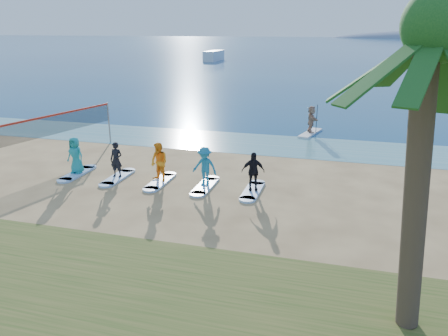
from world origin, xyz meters
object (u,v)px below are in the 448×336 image
(volleyball_net, at_px, (48,126))
(paddleboard, at_px, (310,133))
(student_1, at_px, (116,160))
(surfboard_1, at_px, (118,177))
(surfboard_0, at_px, (77,173))
(student_2, at_px, (159,162))
(boat_offshore_b, at_px, (413,56))
(surfboard_2, at_px, (160,182))
(student_4, at_px, (253,171))
(boat_offshore_a, at_px, (214,61))
(palm_tree, at_px, (440,29))
(paddleboarder, at_px, (311,119))
(surfboard_4, at_px, (253,191))
(student_3, at_px, (205,166))
(surfboard_3, at_px, (205,186))
(student_0, at_px, (75,155))

(volleyball_net, relative_size, paddleboard, 2.95)
(volleyball_net, relative_size, student_1, 5.29)
(paddleboard, height_order, surfboard_1, paddleboard)
(surfboard_0, xyz_separation_m, student_2, (4.38, 0.00, 0.94))
(surfboard_0, bearing_deg, student_1, 0.00)
(boat_offshore_b, distance_m, surfboard_2, 106.50)
(surfboard_0, bearing_deg, student_4, 0.00)
(boat_offshore_a, distance_m, boat_offshore_b, 52.72)
(palm_tree, height_order, student_2, palm_tree)
(paddleboarder, bearing_deg, surfboard_4, 153.58)
(palm_tree, height_order, student_3, palm_tree)
(boat_offshore_a, height_order, surfboard_3, boat_offshore_a)
(volleyball_net, xyz_separation_m, paddleboarder, (12.83, 10.07, -0.90))
(paddleboard, bearing_deg, surfboard_1, -110.17)
(student_0, xyz_separation_m, student_3, (6.56, 0.00, -0.00))
(surfboard_2, relative_size, surfboard_3, 1.00)
(student_2, bearing_deg, palm_tree, -17.22)
(surfboard_3, bearing_deg, surfboard_4, 0.00)
(volleyball_net, height_order, paddleboard, volleyball_net)
(boat_offshore_a, bearing_deg, surfboard_2, -75.42)
(paddleboard, distance_m, student_1, 14.20)
(boat_offshore_a, bearing_deg, paddleboard, -67.96)
(surfboard_0, height_order, student_4, student_4)
(paddleboard, relative_size, paddleboarder, 1.69)
(surfboard_4, bearing_deg, paddleboard, 82.81)
(volleyball_net, xyz_separation_m, student_3, (9.17, -1.61, -0.93))
(paddleboard, distance_m, student_2, 13.09)
(student_0, bearing_deg, student_3, 6.59)
(surfboard_0, distance_m, surfboard_4, 8.75)
(student_4, bearing_deg, palm_tree, -73.50)
(surfboard_2, bearing_deg, surfboard_0, 180.00)
(surfboard_1, bearing_deg, student_0, 180.00)
(boat_offshore_a, relative_size, surfboard_3, 3.85)
(student_3, bearing_deg, student_4, 7.92)
(paddleboard, xyz_separation_m, surfboard_2, (-5.85, -11.67, -0.01))
(volleyball_net, bearing_deg, student_2, -12.94)
(student_0, bearing_deg, paddleboard, 55.38)
(palm_tree, xyz_separation_m, boat_offshore_b, (13.61, 111.80, -6.84))
(palm_tree, height_order, surfboard_4, palm_tree)
(boat_offshore_a, relative_size, student_2, 4.71)
(surfboard_4, bearing_deg, volleyball_net, 171.96)
(student_4, bearing_deg, paddleboard, 65.59)
(paddleboarder, xyz_separation_m, boat_offshore_b, (17.39, 92.26, -1.01))
(boat_offshore_a, bearing_deg, surfboard_3, -73.84)
(palm_tree, distance_m, student_3, 12.31)
(student_3, bearing_deg, student_2, -172.08)
(student_1, height_order, student_3, student_3)
(palm_tree, bearing_deg, student_3, 133.39)
(palm_tree, distance_m, student_2, 13.74)
(boat_offshore_b, height_order, surfboard_3, boat_offshore_b)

